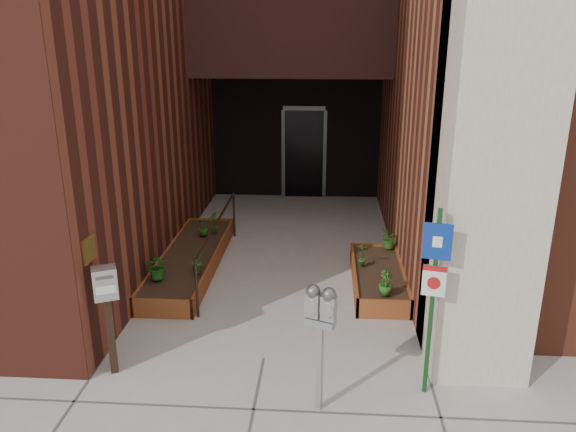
# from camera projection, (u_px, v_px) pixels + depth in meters

# --- Properties ---
(ground) EXTENTS (80.00, 80.00, 0.00)m
(ground) POSITION_uv_depth(u_px,v_px,m) (264.00, 358.00, 7.02)
(ground) COLOR #9E9991
(ground) RESTS_ON ground
(planter_left) EXTENTS (0.90, 3.60, 0.30)m
(planter_left) POSITION_uv_depth(u_px,v_px,m) (191.00, 261.00, 9.63)
(planter_left) COLOR brown
(planter_left) RESTS_ON ground
(planter_right) EXTENTS (0.80, 2.20, 0.30)m
(planter_right) POSITION_uv_depth(u_px,v_px,m) (378.00, 278.00, 8.95)
(planter_right) COLOR brown
(planter_right) RESTS_ON ground
(handrail) EXTENTS (0.04, 3.34, 0.90)m
(handrail) POSITION_uv_depth(u_px,v_px,m) (218.00, 229.00, 9.35)
(handrail) COLOR black
(handrail) RESTS_ON ground
(parking_meter) EXTENTS (0.34, 0.22, 1.46)m
(parking_meter) POSITION_uv_depth(u_px,v_px,m) (321.00, 316.00, 5.74)
(parking_meter) COLOR #99999B
(parking_meter) RESTS_ON ground
(sign_post) EXTENTS (0.29, 0.10, 2.18)m
(sign_post) POSITION_uv_depth(u_px,v_px,m) (434.00, 284.00, 5.95)
(sign_post) COLOR #153B19
(sign_post) RESTS_ON ground
(payment_dropbox) EXTENTS (0.33, 0.29, 1.36)m
(payment_dropbox) POSITION_uv_depth(u_px,v_px,m) (107.00, 298.00, 6.44)
(payment_dropbox) COLOR black
(payment_dropbox) RESTS_ON ground
(shrub_left_a) EXTENTS (0.41, 0.41, 0.41)m
(shrub_left_a) POSITION_uv_depth(u_px,v_px,m) (158.00, 266.00, 8.49)
(shrub_left_a) COLOR #215F1B
(shrub_left_a) RESTS_ON planter_left
(shrub_left_b) EXTENTS (0.23, 0.23, 0.37)m
(shrub_left_b) POSITION_uv_depth(u_px,v_px,m) (197.00, 261.00, 8.74)
(shrub_left_b) COLOR #265317
(shrub_left_b) RESTS_ON planter_left
(shrub_left_c) EXTENTS (0.21, 0.21, 0.32)m
(shrub_left_c) POSITION_uv_depth(u_px,v_px,m) (203.00, 227.00, 10.31)
(shrub_left_c) COLOR #245518
(shrub_left_c) RESTS_ON planter_left
(shrub_left_d) EXTENTS (0.29, 0.29, 0.40)m
(shrub_left_d) POSITION_uv_depth(u_px,v_px,m) (214.00, 222.00, 10.45)
(shrub_left_d) COLOR #2A611B
(shrub_left_d) RESTS_ON planter_left
(shrub_right_a) EXTENTS (0.29, 0.29, 0.36)m
(shrub_right_a) POSITION_uv_depth(u_px,v_px,m) (386.00, 283.00, 7.99)
(shrub_right_a) COLOR #295B1A
(shrub_right_a) RESTS_ON planter_right
(shrub_right_b) EXTENTS (0.25, 0.25, 0.38)m
(shrub_right_b) POSITION_uv_depth(u_px,v_px,m) (363.00, 254.00, 8.97)
(shrub_right_b) COLOR #2A5919
(shrub_right_b) RESTS_ON planter_right
(shrub_right_c) EXTENTS (0.39, 0.39, 0.35)m
(shrub_right_c) POSITION_uv_depth(u_px,v_px,m) (389.00, 239.00, 9.68)
(shrub_right_c) COLOR #2D631C
(shrub_right_c) RESTS_ON planter_right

